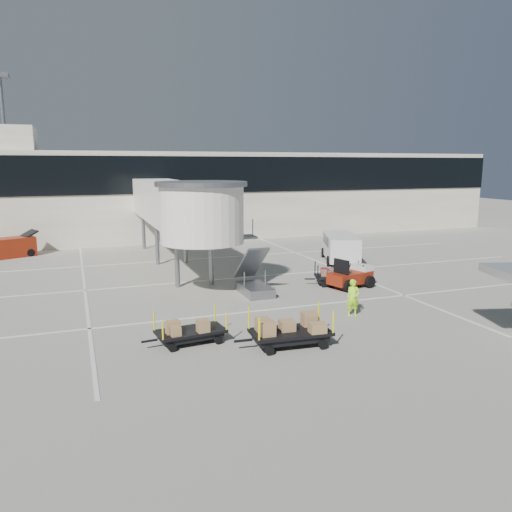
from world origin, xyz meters
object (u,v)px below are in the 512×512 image
object	(u,v)px
suitcase_cart	(337,277)
minivan	(340,245)
baggage_tug	(351,277)
box_cart_far	(193,331)
ground_worker	(353,298)
belt_loader	(8,248)
box_cart_near	(289,331)

from	to	relation	value
suitcase_cart	minivan	bearing A→B (deg)	78.51
baggage_tug	box_cart_far	world-z (taller)	baggage_tug
baggage_tug	minivan	bearing A→B (deg)	48.63
suitcase_cart	baggage_tug	bearing A→B (deg)	-40.94
ground_worker	baggage_tug	bearing A→B (deg)	71.38
minivan	belt_loader	world-z (taller)	minivan
box_cart_far	belt_loader	world-z (taller)	belt_loader
suitcase_cart	minivan	distance (m)	7.36
ground_worker	minivan	bearing A→B (deg)	74.29
box_cart_far	belt_loader	size ratio (longest dim) A/B	0.78
minivan	suitcase_cart	bearing A→B (deg)	-99.21
suitcase_cart	box_cart_near	world-z (taller)	box_cart_near
belt_loader	minivan	bearing A→B (deg)	-48.18
box_cart_far	ground_worker	bearing A→B (deg)	0.84
box_cart_far	minivan	xyz separation A→B (m)	(13.75, 12.78, 0.70)
box_cart_near	minivan	size ratio (longest dim) A/B	0.69
ground_worker	minivan	xyz separation A→B (m)	(6.01, 11.81, 0.31)
box_cart_far	ground_worker	size ratio (longest dim) A/B	1.93
box_cart_near	belt_loader	world-z (taller)	belt_loader
suitcase_cart	ground_worker	world-z (taller)	ground_worker
baggage_tug	box_cart_near	bearing A→B (deg)	-150.52
baggage_tug	box_cart_near	distance (m)	10.19
minivan	belt_loader	bearing A→B (deg)	177.86
suitcase_cart	box_cart_far	bearing A→B (deg)	-128.01
box_cart_near	minivan	xyz separation A→B (m)	(10.38, 14.39, 0.58)
box_cart_far	ground_worker	world-z (taller)	ground_worker
box_cart_near	ground_worker	bearing A→B (deg)	34.35
minivan	box_cart_far	bearing A→B (deg)	-115.70
ground_worker	minivan	size ratio (longest dim) A/B	0.31
ground_worker	belt_loader	distance (m)	27.32
box_cart_near	baggage_tug	bearing A→B (deg)	49.71
minivan	baggage_tug	bearing A→B (deg)	-93.53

